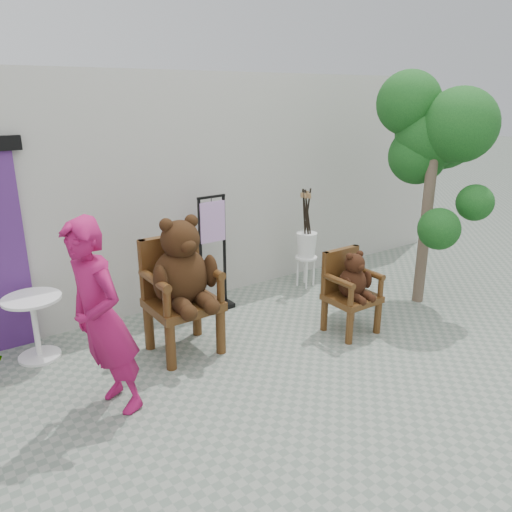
# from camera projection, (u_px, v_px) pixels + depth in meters

# --- Properties ---
(ground_plane) EXTENTS (60.00, 60.00, 0.00)m
(ground_plane) POSITION_uv_depth(u_px,v_px,m) (346.00, 373.00, 5.12)
(ground_plane) COLOR gray
(ground_plane) RESTS_ON ground
(back_wall) EXTENTS (9.00, 1.00, 3.00)m
(back_wall) POSITION_uv_depth(u_px,v_px,m) (195.00, 185.00, 7.06)
(back_wall) COLOR #BBB9AF
(back_wall) RESTS_ON ground
(chair_big) EXTENTS (0.73, 0.81, 1.53)m
(chair_big) POSITION_uv_depth(u_px,v_px,m) (181.00, 277.00, 5.31)
(chair_big) COLOR #3E230D
(chair_big) RESTS_ON ground
(chair_small) EXTENTS (0.56, 0.54, 1.01)m
(chair_small) POSITION_uv_depth(u_px,v_px,m) (351.00, 284.00, 5.85)
(chair_small) COLOR #3E230D
(chair_small) RESTS_ON ground
(person) EXTENTS (0.57, 0.74, 1.81)m
(person) POSITION_uv_depth(u_px,v_px,m) (102.00, 319.00, 4.23)
(person) COLOR #99124D
(person) RESTS_ON ground
(cafe_table) EXTENTS (0.60, 0.60, 0.70)m
(cafe_table) POSITION_uv_depth(u_px,v_px,m) (35.00, 320.00, 5.28)
(cafe_table) COLOR white
(cafe_table) RESTS_ON ground
(display_stand) EXTENTS (0.46, 0.36, 1.51)m
(display_stand) POSITION_uv_depth(u_px,v_px,m) (213.00, 266.00, 6.50)
(display_stand) COLOR black
(display_stand) RESTS_ON ground
(stool_bucket) EXTENTS (0.32, 0.32, 1.45)m
(stool_bucket) POSITION_uv_depth(u_px,v_px,m) (306.00, 244.00, 7.24)
(stool_bucket) COLOR white
(stool_bucket) RESTS_ON ground
(tree) EXTENTS (1.53, 1.63, 3.03)m
(tree) POSITION_uv_depth(u_px,v_px,m) (433.00, 135.00, 6.45)
(tree) COLOR #4A3A2C
(tree) RESTS_ON ground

